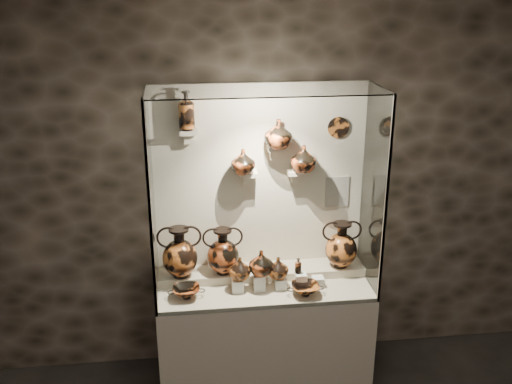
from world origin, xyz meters
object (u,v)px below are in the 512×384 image
amphora_mid (223,251)px  ovoid_vase_c (303,159)px  lekythos_tall (186,109)px  jug_b (261,263)px  kylix_right (305,288)px  ovoid_vase_a (243,161)px  amphora_left (180,252)px  jug_a (240,268)px  lekythos_small (298,265)px  jug_c (278,268)px  amphora_right (341,245)px  ovoid_vase_b (278,134)px  kylix_left (186,291)px

amphora_mid → ovoid_vase_c: ovoid_vase_c is taller
lekythos_tall → jug_b: bearing=-38.1°
kylix_right → ovoid_vase_a: ovoid_vase_a is taller
amphora_left → jug_a: bearing=-36.8°
amphora_left → amphora_mid: size_ratio=1.09×
amphora_left → lekythos_small: amphora_left is taller
jug_a → jug_c: 0.30m
amphora_left → amphora_mid: 0.34m
lekythos_small → ovoid_vase_a: bearing=131.1°
amphora_right → lekythos_small: amphora_right is taller
ovoid_vase_b → kylix_right: bearing=-86.2°
jug_b → lekythos_tall: bearing=134.8°
lekythos_tall → kylix_left: bearing=-111.3°
jug_a → ovoid_vase_c: (0.53, 0.22, 0.80)m
amphora_mid → ovoid_vase_a: size_ratio=1.96×
amphora_left → lekythos_tall: (0.10, 0.10, 1.12)m
amphora_left → jug_a: (0.46, -0.16, -0.09)m
ovoid_vase_b → ovoid_vase_c: bearing=-20.1°
amphora_left → amphora_right: (1.31, 0.01, -0.01)m
jug_a → lekythos_tall: 1.29m
lekythos_tall → ovoid_vase_b: lekythos_tall is taller
jug_c → amphora_right: bearing=41.0°
kylix_left → ovoid_vase_c: ovoid_vase_c is taller
kylix_left → lekythos_tall: bearing=99.6°
amphora_mid → kylix_right: (0.61, -0.31, -0.21)m
jug_c → lekythos_small: 0.16m
lekythos_tall → ovoid_vase_b: 0.72m
kylix_left → amphora_left: bearing=119.9°
amphora_mid → amphora_right: 0.97m
kylix_left → kylix_right: kylix_right is taller
kylix_right → lekythos_tall: 1.64m
lekythos_small → amphora_mid: bearing=144.3°
amphora_left → jug_c: size_ratio=2.41×
ovoid_vase_a → ovoid_vase_b: (0.27, -0.01, 0.21)m
amphora_left → ovoid_vase_a: bearing=-9.7°
kylix_right → amphora_left: bearing=161.1°
jug_c → amphora_mid: bearing=-178.2°
kylix_right → amphora_mid: bearing=151.5°
amphora_left → lekythos_tall: 1.13m
ovoid_vase_c → jug_c: bearing=-119.5°
kylix_left → lekythos_small: bearing=24.0°
ovoid_vase_a → kylix_right: bearing=-57.0°
jug_c → kylix_right: (0.19, -0.14, -0.12)m
amphora_mid → kylix_right: bearing=-49.6°
jug_b → ovoid_vase_b: 1.01m
kylix_right → ovoid_vase_b: (-0.17, 0.36, 1.14)m
amphora_mid → jug_c: amphora_mid is taller
amphora_right → lekythos_tall: 1.66m
amphora_right → kylix_left: size_ratio=1.45×
ovoid_vase_a → ovoid_vase_c: (0.47, -0.01, 0.01)m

